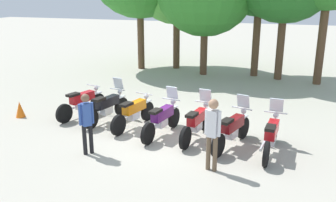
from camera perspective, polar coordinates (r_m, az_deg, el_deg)
name	(u,v)px	position (r m, az deg, el deg)	size (l,w,h in m)	color
ground_plane	(163,134)	(11.18, -0.81, -5.12)	(80.00, 80.00, 0.00)	#ADA899
motorcycle_0	(82,102)	(12.91, -13.16, -0.18)	(0.82, 2.14, 0.99)	black
motorcycle_1	(107,106)	(12.24, -9.38, -0.82)	(0.77, 2.16, 1.37)	black
motorcycle_2	(134,112)	(11.61, -5.29, -1.72)	(0.77, 2.16, 0.99)	black
motorcycle_3	(162,118)	(10.95, -0.90, -2.72)	(0.72, 2.17, 1.37)	black
motorcycle_4	(197,122)	(10.69, 4.50, -3.26)	(0.69, 2.18, 1.37)	black
motorcycle_5	(232,129)	(10.29, 9.93, -4.29)	(0.85, 2.12, 1.37)	black
motorcycle_6	(271,135)	(10.10, 15.71, -5.09)	(0.62, 2.19, 1.37)	black
person_0	(87,120)	(9.77, -12.50, -2.82)	(0.33, 0.35, 1.65)	black
person_1	(213,129)	(8.69, 6.91, -4.32)	(0.41, 0.27, 1.79)	brown
traffic_cone	(20,109)	(13.54, -21.93, -1.20)	(0.32, 0.32, 0.55)	orange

